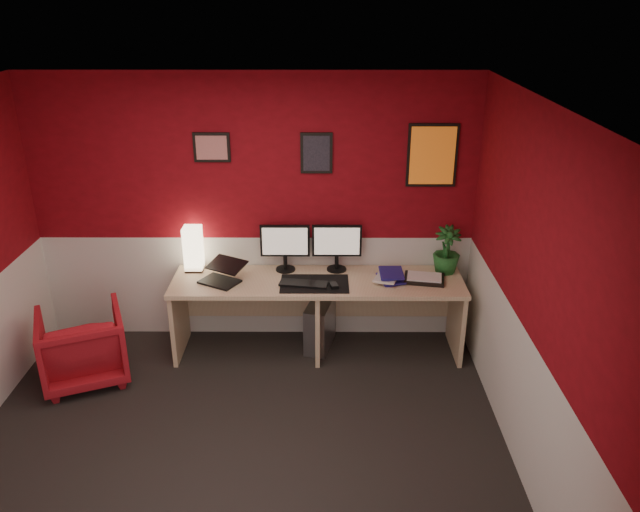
{
  "coord_description": "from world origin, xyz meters",
  "views": [
    {
      "loc": [
        0.62,
        -3.62,
        3.13
      ],
      "look_at": [
        0.6,
        1.21,
        1.05
      ],
      "focal_mm": 35.03,
      "sensor_mm": 36.0,
      "label": 1
    }
  ],
  "objects_px": {
    "laptop": "(219,271)",
    "armchair": "(83,346)",
    "shoji_lamp": "(193,250)",
    "monitor_left": "(285,241)",
    "potted_plant": "(447,250)",
    "zen_tray": "(424,279)",
    "pc_tower": "(320,325)",
    "desk": "(318,316)",
    "monitor_right": "(337,241)"
  },
  "relations": [
    {
      "from": "pc_tower",
      "to": "armchair",
      "type": "bearing_deg",
      "value": -151.14
    },
    {
      "from": "monitor_right",
      "to": "desk",
      "type": "bearing_deg",
      "value": -128.23
    },
    {
      "from": "shoji_lamp",
      "to": "monitor_left",
      "type": "bearing_deg",
      "value": -0.04
    },
    {
      "from": "monitor_right",
      "to": "zen_tray",
      "type": "distance_m",
      "value": 0.85
    },
    {
      "from": "desk",
      "to": "laptop",
      "type": "distance_m",
      "value": 0.99
    },
    {
      "from": "potted_plant",
      "to": "monitor_left",
      "type": "bearing_deg",
      "value": 178.47
    },
    {
      "from": "desk",
      "to": "armchair",
      "type": "distance_m",
      "value": 2.06
    },
    {
      "from": "laptop",
      "to": "armchair",
      "type": "xyz_separation_m",
      "value": [
        -1.14,
        -0.39,
        -0.52
      ]
    },
    {
      "from": "monitor_right",
      "to": "pc_tower",
      "type": "bearing_deg",
      "value": -139.36
    },
    {
      "from": "zen_tray",
      "to": "monitor_right",
      "type": "bearing_deg",
      "value": 163.94
    },
    {
      "from": "pc_tower",
      "to": "armchair",
      "type": "relative_size",
      "value": 0.64
    },
    {
      "from": "monitor_left",
      "to": "monitor_right",
      "type": "height_order",
      "value": "same"
    },
    {
      "from": "monitor_right",
      "to": "pc_tower",
      "type": "height_order",
      "value": "monitor_right"
    },
    {
      "from": "pc_tower",
      "to": "potted_plant",
      "type": "bearing_deg",
      "value": 18.46
    },
    {
      "from": "monitor_left",
      "to": "shoji_lamp",
      "type": "bearing_deg",
      "value": 179.96
    },
    {
      "from": "monitor_right",
      "to": "pc_tower",
      "type": "distance_m",
      "value": 0.82
    },
    {
      "from": "monitor_right",
      "to": "zen_tray",
      "type": "relative_size",
      "value": 1.66
    },
    {
      "from": "monitor_left",
      "to": "zen_tray",
      "type": "xyz_separation_m",
      "value": [
        1.25,
        -0.22,
        -0.28
      ]
    },
    {
      "from": "laptop",
      "to": "pc_tower",
      "type": "xyz_separation_m",
      "value": [
        0.89,
        0.14,
        -0.61
      ]
    },
    {
      "from": "desk",
      "to": "armchair",
      "type": "bearing_deg",
      "value": -167.37
    },
    {
      "from": "zen_tray",
      "to": "armchair",
      "type": "relative_size",
      "value": 0.5
    },
    {
      "from": "zen_tray",
      "to": "pc_tower",
      "type": "distance_m",
      "value": 1.07
    },
    {
      "from": "shoji_lamp",
      "to": "potted_plant",
      "type": "relative_size",
      "value": 0.92
    },
    {
      "from": "shoji_lamp",
      "to": "laptop",
      "type": "bearing_deg",
      "value": -45.31
    },
    {
      "from": "monitor_right",
      "to": "potted_plant",
      "type": "height_order",
      "value": "monitor_right"
    },
    {
      "from": "pc_tower",
      "to": "desk",
      "type": "bearing_deg",
      "value": -88.06
    },
    {
      "from": "monitor_right",
      "to": "laptop",
      "type": "bearing_deg",
      "value": -165.23
    },
    {
      "from": "desk",
      "to": "pc_tower",
      "type": "distance_m",
      "value": 0.17
    },
    {
      "from": "shoji_lamp",
      "to": "armchair",
      "type": "distance_m",
      "value": 1.25
    },
    {
      "from": "desk",
      "to": "laptop",
      "type": "bearing_deg",
      "value": -176.39
    },
    {
      "from": "laptop",
      "to": "zen_tray",
      "type": "relative_size",
      "value": 0.94
    },
    {
      "from": "monitor_right",
      "to": "armchair",
      "type": "distance_m",
      "value": 2.38
    },
    {
      "from": "monitor_left",
      "to": "pc_tower",
      "type": "relative_size",
      "value": 1.29
    },
    {
      "from": "armchair",
      "to": "laptop",
      "type": "bearing_deg",
      "value": 176.97
    },
    {
      "from": "desk",
      "to": "shoji_lamp",
      "type": "bearing_deg",
      "value": 169.22
    },
    {
      "from": "armchair",
      "to": "monitor_left",
      "type": "bearing_deg",
      "value": 179.13
    },
    {
      "from": "armchair",
      "to": "pc_tower",
      "type": "bearing_deg",
      "value": 172.68
    },
    {
      "from": "shoji_lamp",
      "to": "laptop",
      "type": "xyz_separation_m",
      "value": [
        0.27,
        -0.27,
        -0.09
      ]
    },
    {
      "from": "zen_tray",
      "to": "armchair",
      "type": "xyz_separation_m",
      "value": [
        -2.95,
        -0.45,
        -0.43
      ]
    },
    {
      "from": "monitor_left",
      "to": "monitor_right",
      "type": "xyz_separation_m",
      "value": [
        0.47,
        0.0,
        0.0
      ]
    },
    {
      "from": "monitor_left",
      "to": "potted_plant",
      "type": "xyz_separation_m",
      "value": [
        1.47,
        -0.04,
        -0.07
      ]
    },
    {
      "from": "desk",
      "to": "pc_tower",
      "type": "xyz_separation_m",
      "value": [
        0.02,
        0.09,
        -0.14
      ]
    },
    {
      "from": "zen_tray",
      "to": "pc_tower",
      "type": "bearing_deg",
      "value": 174.42
    },
    {
      "from": "laptop",
      "to": "pc_tower",
      "type": "relative_size",
      "value": 0.73
    },
    {
      "from": "monitor_left",
      "to": "zen_tray",
      "type": "bearing_deg",
      "value": -9.97
    },
    {
      "from": "zen_tray",
      "to": "pc_tower",
      "type": "xyz_separation_m",
      "value": [
        -0.93,
        0.09,
        -0.52
      ]
    },
    {
      "from": "monitor_right",
      "to": "potted_plant",
      "type": "relative_size",
      "value": 1.33
    },
    {
      "from": "shoji_lamp",
      "to": "monitor_left",
      "type": "distance_m",
      "value": 0.84
    },
    {
      "from": "shoji_lamp",
      "to": "pc_tower",
      "type": "relative_size",
      "value": 0.89
    },
    {
      "from": "potted_plant",
      "to": "pc_tower",
      "type": "distance_m",
      "value": 1.36
    }
  ]
}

